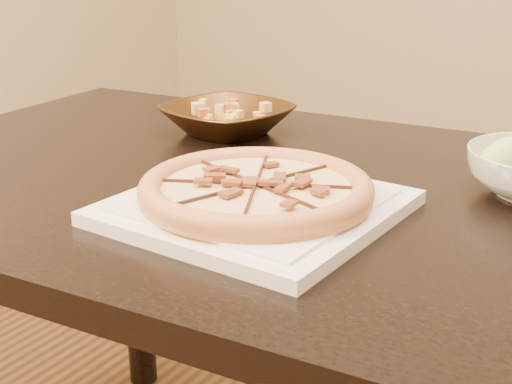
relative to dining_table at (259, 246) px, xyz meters
The scene contains 5 objects.
dining_table is the anchor object (origin of this frame).
plate 0.20m from the dining_table, 59.12° to the right, with size 0.34×0.34×0.02m.
pizza 0.21m from the dining_table, 59.13° to the right, with size 0.30×0.30×0.03m.
bronze_bowl 0.29m from the dining_table, 135.23° to the left, with size 0.22×0.22×0.05m, color #4A2F15.
mixed_dish 0.31m from the dining_table, 135.36° to the left, with size 0.11×0.11×0.03m.
Camera 1 is at (0.35, -0.93, 1.08)m, focal length 50.00 mm.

